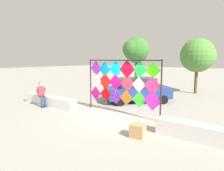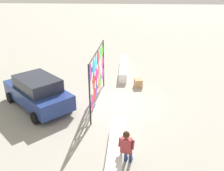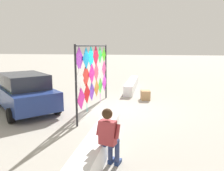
# 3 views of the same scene
# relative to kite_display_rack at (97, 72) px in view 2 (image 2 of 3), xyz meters

# --- Properties ---
(ground) EXTENTS (120.00, 120.00, 0.00)m
(ground) POSITION_rel_kite_display_rack_xyz_m (0.15, -0.87, -1.67)
(ground) COLOR #9E998E
(plaza_ledge_left) EXTENTS (4.34, 0.50, 0.58)m
(plaza_ledge_left) POSITION_rel_kite_display_rack_xyz_m (-4.42, -1.16, -1.38)
(plaza_ledge_left) COLOR white
(plaza_ledge_left) RESTS_ON ground
(plaza_ledge_right) EXTENTS (4.34, 0.50, 0.58)m
(plaza_ledge_right) POSITION_rel_kite_display_rack_xyz_m (4.71, -1.16, -1.38)
(plaza_ledge_right) COLOR white
(plaza_ledge_right) RESTS_ON ground
(kite_display_rack) EXTENTS (4.38, 0.17, 2.76)m
(kite_display_rack) POSITION_rel_kite_display_rack_xyz_m (0.00, 0.00, 0.00)
(kite_display_rack) COLOR #232328
(kite_display_rack) RESTS_ON ground
(seated_vendor) EXTENTS (0.66, 0.55, 1.43)m
(seated_vendor) POSITION_rel_kite_display_rack_xyz_m (-4.54, -1.55, -0.84)
(seated_vendor) COLOR navy
(seated_vendor) RESTS_ON ground
(parked_car) EXTENTS (4.03, 4.17, 1.58)m
(parked_car) POSITION_rel_kite_display_rack_xyz_m (-0.67, 2.88, -0.87)
(parked_car) COLOR navy
(parked_car) RESTS_ON ground
(cardboard_box_large) EXTENTS (0.58, 0.53, 0.47)m
(cardboard_box_large) POSITION_rel_kite_display_rack_xyz_m (2.16, -2.11, -1.44)
(cardboard_box_large) COLOR tan
(cardboard_box_large) RESTS_ON ground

